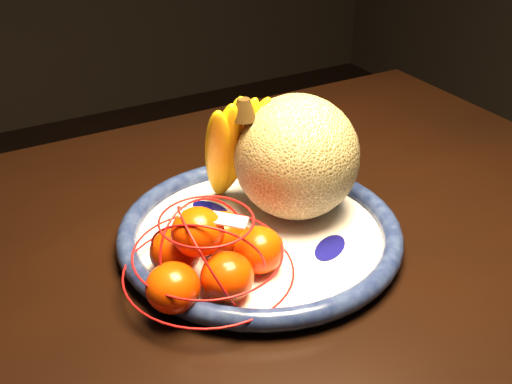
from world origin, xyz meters
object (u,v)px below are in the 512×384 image
fruit_bowl (260,233)px  banana_bunch (230,145)px  mandarin_bag (209,255)px  cantaloupe (297,157)px  dining_table (130,367)px

fruit_bowl → banana_bunch: (0.00, 0.08, 0.09)m
mandarin_bag → cantaloupe: bearing=25.7°
fruit_bowl → mandarin_bag: mandarin_bag is taller
dining_table → banana_bunch: size_ratio=8.73×
dining_table → cantaloupe: cantaloupe is taller
fruit_bowl → cantaloupe: (0.07, 0.03, 0.08)m
fruit_bowl → cantaloupe: cantaloupe is taller
mandarin_bag → dining_table: bearing=175.0°
dining_table → cantaloupe: (0.27, 0.07, 0.18)m
dining_table → banana_bunch: 0.30m
dining_table → mandarin_bag: bearing=-5.2°
banana_bunch → fruit_bowl: bearing=-96.8°
dining_table → fruit_bowl: bearing=12.3°
cantaloupe → banana_bunch: 0.09m
mandarin_bag → banana_bunch: bearing=54.4°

